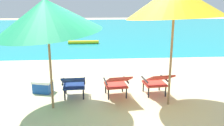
% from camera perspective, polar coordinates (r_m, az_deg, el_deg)
% --- Properties ---
extents(ground_plane, '(40.00, 40.00, 0.00)m').
position_cam_1_polar(ground_plane, '(10.05, -1.62, 1.46)').
color(ground_plane, beige).
extents(ocean_band, '(40.00, 18.00, 0.01)m').
position_cam_1_polar(ocean_band, '(18.56, -2.91, 7.74)').
color(ocean_band, teal).
rests_on(ocean_band, ground_plane).
extents(swim_buoy, '(1.60, 0.18, 0.18)m').
position_cam_1_polar(swim_buoy, '(12.95, -6.70, 4.89)').
color(swim_buoy, yellow).
rests_on(swim_buoy, ocean_band).
extents(lounge_chair_left, '(0.57, 0.90, 0.68)m').
position_cam_1_polar(lounge_chair_left, '(5.85, -8.96, -4.73)').
color(lounge_chair_left, navy).
rests_on(lounge_chair_left, ground_plane).
extents(lounge_chair_center, '(0.63, 0.93, 0.68)m').
position_cam_1_polar(lounge_chair_center, '(5.83, 1.24, -4.61)').
color(lounge_chair_center, red).
rests_on(lounge_chair_center, ground_plane).
extents(lounge_chair_right, '(0.63, 0.93, 0.68)m').
position_cam_1_polar(lounge_chair_right, '(6.03, 10.52, -4.17)').
color(lounge_chair_right, red).
rests_on(lounge_chair_right, ground_plane).
extents(beach_umbrella_left, '(3.03, 3.01, 2.45)m').
position_cam_1_polar(beach_umbrella_left, '(5.13, -14.98, 10.58)').
color(beach_umbrella_left, olive).
rests_on(beach_umbrella_left, ground_plane).
extents(beach_umbrella_right, '(2.89, 2.89, 2.69)m').
position_cam_1_polar(beach_umbrella_right, '(5.30, 14.46, 13.78)').
color(beach_umbrella_right, olive).
rests_on(beach_umbrella_right, ground_plane).
extents(cooler_box, '(0.54, 0.43, 0.32)m').
position_cam_1_polar(cooler_box, '(6.52, -15.88, -5.27)').
color(cooler_box, '#194CA5').
rests_on(cooler_box, ground_plane).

